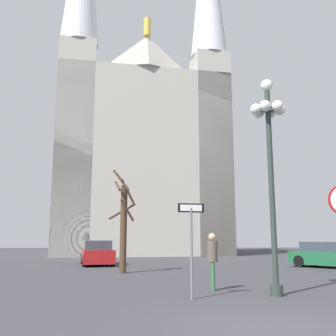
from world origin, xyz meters
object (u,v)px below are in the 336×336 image
object	(u,v)px
cathedral	(142,138)
bare_tree	(123,223)
one_way_arrow_sign	(191,237)
pedestrian_walking	(212,255)
street_lamp	(270,146)
parked_car_far_green	(330,255)
parked_car_near_red	(97,253)

from	to	relation	value
cathedral	bare_tree	xyz separation A→B (m)	(-0.79, -19.81, -9.25)
cathedral	one_way_arrow_sign	distance (m)	29.52
bare_tree	pedestrian_walking	distance (m)	7.04
street_lamp	parked_car_far_green	size ratio (longest dim) A/B	1.44
cathedral	bare_tree	size ratio (longest dim) A/B	8.35
street_lamp	pedestrian_walking	size ratio (longest dim) A/B	3.66
bare_tree	pedestrian_walking	xyz separation A→B (m)	(3.04, -6.23, -1.24)
cathedral	parked_car_near_red	size ratio (longest dim) A/B	8.77
street_lamp	bare_tree	bearing A→B (deg)	121.19
street_lamp	bare_tree	size ratio (longest dim) A/B	1.33
one_way_arrow_sign	bare_tree	size ratio (longest dim) A/B	0.53
street_lamp	one_way_arrow_sign	bearing A→B (deg)	-170.17
one_way_arrow_sign	street_lamp	xyz separation A→B (m)	(2.40, 0.42, 2.63)
parked_car_far_green	cathedral	bearing A→B (deg)	120.73
one_way_arrow_sign	parked_car_near_red	world-z (taller)	one_way_arrow_sign
pedestrian_walking	one_way_arrow_sign	bearing A→B (deg)	-116.98
cathedral	street_lamp	size ratio (longest dim) A/B	6.30
parked_car_far_green	pedestrian_walking	bearing A→B (deg)	-132.39
cathedral	bare_tree	distance (m)	21.88
street_lamp	parked_car_far_green	bearing A→B (deg)	57.24
street_lamp	parked_car_near_red	distance (m)	15.15
pedestrian_walking	parked_car_far_green	bearing A→B (deg)	47.61
street_lamp	pedestrian_walking	distance (m)	3.76
parked_car_near_red	pedestrian_walking	world-z (taller)	pedestrian_walking
one_way_arrow_sign	parked_car_far_green	world-z (taller)	one_way_arrow_sign
bare_tree	parked_car_far_green	xyz separation A→B (m)	(11.05, 2.55, -1.63)
parked_car_near_red	one_way_arrow_sign	bearing A→B (deg)	-73.96
street_lamp	pedestrian_walking	xyz separation A→B (m)	(-1.53, 1.30, -3.18)
cathedral	street_lamp	bearing A→B (deg)	-82.14
street_lamp	bare_tree	distance (m)	9.02
one_way_arrow_sign	parked_car_far_green	size ratio (longest dim) A/B	0.57
one_way_arrow_sign	bare_tree	bearing A→B (deg)	105.19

